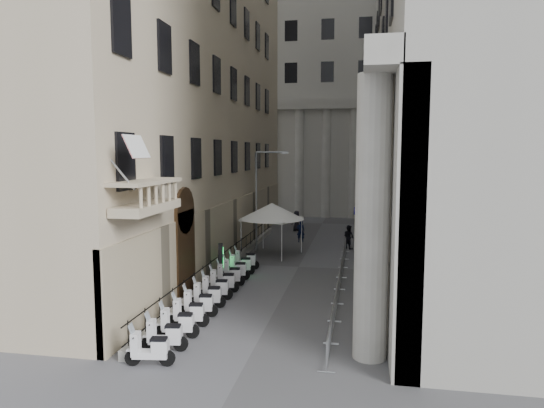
{
  "coord_description": "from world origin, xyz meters",
  "views": [
    {
      "loc": [
        3.84,
        -11.09,
        7.38
      ],
      "look_at": [
        -0.96,
        14.96,
        4.5
      ],
      "focal_mm": 32.0,
      "sensor_mm": 36.0,
      "label": 1
    }
  ],
  "objects_px": {
    "pedestrian_b": "(349,237)",
    "security_tent": "(268,211)",
    "info_kiosk": "(221,261)",
    "scooter_0": "(151,366)",
    "street_lamp": "(260,193)",
    "pedestrian_a": "(301,231)"
  },
  "relations": [
    {
      "from": "security_tent",
      "to": "pedestrian_b",
      "type": "distance_m",
      "value": 6.69
    },
    {
      "from": "scooter_0",
      "to": "pedestrian_b",
      "type": "bearing_deg",
      "value": -24.4
    },
    {
      "from": "street_lamp",
      "to": "pedestrian_b",
      "type": "relative_size",
      "value": 4.06
    },
    {
      "from": "security_tent",
      "to": "info_kiosk",
      "type": "xyz_separation_m",
      "value": [
        -1.41,
        -7.27,
        -2.13
      ]
    },
    {
      "from": "security_tent",
      "to": "info_kiosk",
      "type": "distance_m",
      "value": 7.71
    },
    {
      "from": "scooter_0",
      "to": "street_lamp",
      "type": "xyz_separation_m",
      "value": [
        -0.28,
        19.72,
        4.36
      ]
    },
    {
      "from": "info_kiosk",
      "to": "pedestrian_b",
      "type": "distance_m",
      "value": 12.16
    },
    {
      "from": "pedestrian_b",
      "to": "security_tent",
      "type": "bearing_deg",
      "value": 67.63
    },
    {
      "from": "pedestrian_a",
      "to": "street_lamp",
      "type": "bearing_deg",
      "value": 47.24
    },
    {
      "from": "info_kiosk",
      "to": "scooter_0",
      "type": "bearing_deg",
      "value": -101.74
    },
    {
      "from": "street_lamp",
      "to": "security_tent",
      "type": "bearing_deg",
      "value": -40.4
    },
    {
      "from": "scooter_0",
      "to": "info_kiosk",
      "type": "height_order",
      "value": "info_kiosk"
    },
    {
      "from": "info_kiosk",
      "to": "pedestrian_a",
      "type": "height_order",
      "value": "info_kiosk"
    },
    {
      "from": "scooter_0",
      "to": "security_tent",
      "type": "relative_size",
      "value": 0.33
    },
    {
      "from": "scooter_0",
      "to": "pedestrian_b",
      "type": "xyz_separation_m",
      "value": [
        6.19,
        21.76,
        0.91
      ]
    },
    {
      "from": "street_lamp",
      "to": "pedestrian_a",
      "type": "xyz_separation_m",
      "value": [
        2.53,
        4.19,
        -3.46
      ]
    },
    {
      "from": "scooter_0",
      "to": "pedestrian_b",
      "type": "height_order",
      "value": "pedestrian_b"
    },
    {
      "from": "pedestrian_a",
      "to": "pedestrian_b",
      "type": "distance_m",
      "value": 4.49
    },
    {
      "from": "info_kiosk",
      "to": "street_lamp",
      "type": "bearing_deg",
      "value": 68.18
    },
    {
      "from": "security_tent",
      "to": "info_kiosk",
      "type": "bearing_deg",
      "value": -100.98
    },
    {
      "from": "scooter_0",
      "to": "security_tent",
      "type": "distance_m",
      "value": 19.48
    },
    {
      "from": "security_tent",
      "to": "pedestrian_b",
      "type": "bearing_deg",
      "value": 23.66
    }
  ]
}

